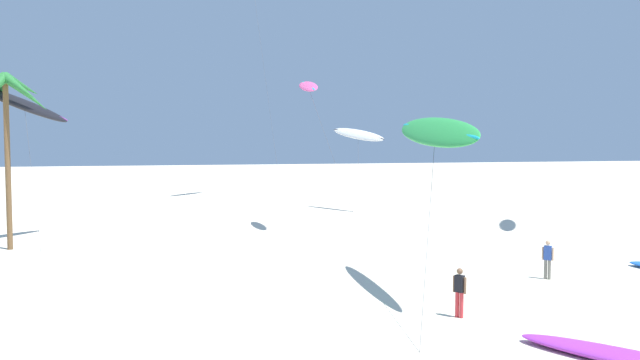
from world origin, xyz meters
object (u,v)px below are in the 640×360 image
flying_kite_7 (358,134)px  person_mid_field (459,290)px  grounded_kite_0 (635,359)px  person_near_right (548,258)px  flying_kite_5 (24,105)px  palm_tree_1 (5,98)px  flying_kite_0 (435,131)px  flying_kite_2 (308,86)px

flying_kite_7 → person_mid_field: 33.18m
flying_kite_7 → grounded_kite_0: (-4.09, -37.45, -6.27)m
person_mid_field → person_near_right: bearing=35.5°
flying_kite_5 → person_mid_field: 27.91m
person_near_right → grounded_kite_0: bearing=-111.8°
flying_kite_7 → person_mid_field: bearing=-101.5°
flying_kite_5 → flying_kite_7: flying_kite_5 is taller
flying_kite_7 → person_near_right: (-0.12, -27.51, -5.52)m
palm_tree_1 → flying_kite_5: (0.52, 2.33, -0.25)m
flying_kite_0 → person_near_right: size_ratio=6.10×
flying_kite_7 → grounded_kite_0: bearing=-96.2°
person_near_right → flying_kite_7: bearing=89.7°
grounded_kite_0 → person_mid_field: person_mid_field is taller
flying_kite_0 → person_mid_field: (-0.47, -3.15, -5.39)m
flying_kite_0 → person_near_right: (5.92, 1.41, -5.39)m
flying_kite_7 → person_mid_field: (-6.52, -32.07, -5.52)m
palm_tree_1 → flying_kite_2: 17.85m
person_mid_field → flying_kite_7: bearing=78.5°
flying_kite_2 → flying_kite_7: 12.87m
palm_tree_1 → flying_kite_0: palm_tree_1 is taller
flying_kite_7 → flying_kite_2: bearing=-122.6°
flying_kite_0 → flying_kite_2: size_ratio=1.01×
flying_kite_5 → flying_kite_2: bearing=2.6°
flying_kite_5 → person_mid_field: (17.25, -20.77, -7.08)m
grounded_kite_0 → person_mid_field: bearing=114.2°
flying_kite_2 → person_near_right: 20.13m
flying_kite_0 → grounded_kite_0: (1.95, -8.53, -6.14)m
flying_kite_7 → grounded_kite_0: 38.19m
grounded_kite_0 → person_near_right: bearing=68.2°
person_mid_field → flying_kite_5: bearing=129.7°
flying_kite_5 → flying_kite_7: (23.76, 11.30, -1.56)m
flying_kite_7 → person_near_right: flying_kite_7 is taller
person_near_right → person_mid_field: 7.85m
palm_tree_1 → flying_kite_5: bearing=77.5°
palm_tree_1 → person_mid_field: size_ratio=5.73×
person_near_right → person_mid_field: (-6.39, -4.56, -0.00)m
flying_kite_2 → grounded_kite_0: flying_kite_2 is taller
grounded_kite_0 → person_near_right: 10.73m
flying_kite_0 → grounded_kite_0: flying_kite_0 is taller
flying_kite_2 → grounded_kite_0: 28.60m
flying_kite_5 → palm_tree_1: bearing=-102.5°
flying_kite_0 → grounded_kite_0: bearing=-77.1°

